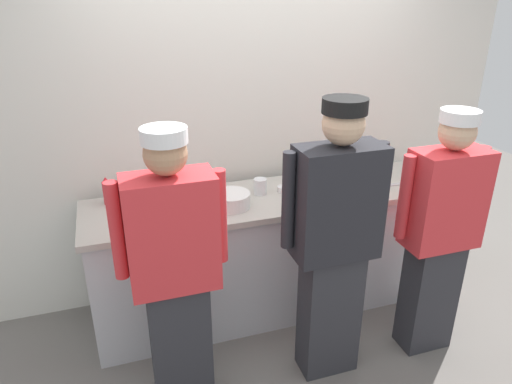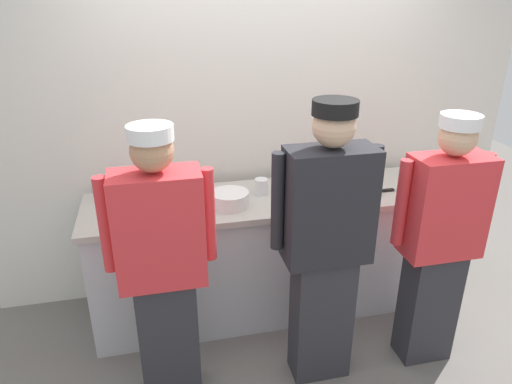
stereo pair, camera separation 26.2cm
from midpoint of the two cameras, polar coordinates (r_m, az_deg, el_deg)
ground_plane at (r=3.41m, az=1.62°, el=-16.74°), size 9.00×9.00×0.00m
wall_back at (r=3.48m, az=-2.62°, el=8.74°), size 4.00×0.10×2.64m
prep_counter at (r=3.42m, az=-0.26°, el=-7.35°), size 2.55×0.65×0.90m
chef_near_left at (r=2.52m, az=-12.86°, el=-9.21°), size 0.59×0.24×1.63m
chef_center at (r=2.66m, az=6.76°, el=-5.74°), size 0.62×0.24×1.71m
chef_far_right at (r=3.02m, az=19.16°, el=-4.54°), size 0.59×0.24×1.60m
plate_stack_front at (r=3.04m, az=-5.50°, el=-1.03°), size 0.25×0.25×0.10m
mixing_bowl_steel at (r=3.36m, az=6.92°, el=1.58°), size 0.31×0.31×0.11m
sheet_tray at (r=3.07m, az=-12.66°, el=-1.98°), size 0.43×0.37×0.02m
squeeze_bottle_primary at (r=3.53m, az=17.49°, el=2.15°), size 0.05×0.05×0.18m
squeeze_bottle_secondary at (r=3.24m, az=-19.92°, el=0.06°), size 0.05×0.05×0.19m
ramekin_orange_sauce at (r=3.26m, az=1.10°, el=0.37°), size 0.09×0.09×0.04m
ramekin_green_sauce at (r=2.94m, az=-18.12°, el=-3.58°), size 0.11×0.11×0.04m
ramekin_yellow_sauce at (r=3.34m, az=11.53°, el=0.52°), size 0.09×0.09×0.05m
deli_cup at (r=3.21m, az=-1.83°, el=0.65°), size 0.09×0.09×0.11m
chefs_knife at (r=3.47m, az=14.03°, el=0.83°), size 0.28×0.03×0.02m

